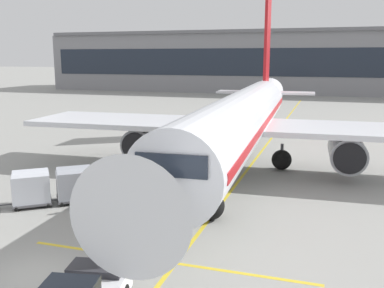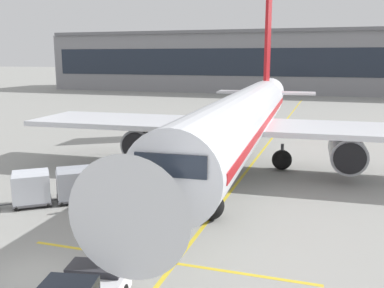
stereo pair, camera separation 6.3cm
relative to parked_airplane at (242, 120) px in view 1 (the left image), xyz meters
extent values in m
plane|color=gray|center=(-4.18, -17.67, -3.64)|extent=(600.00, 600.00, 0.00)
cylinder|color=silver|center=(0.03, -0.73, 0.10)|extent=(5.19, 31.33, 3.70)
cube|color=red|center=(0.03, -0.73, 0.10)|extent=(5.16, 30.08, 0.44)
cone|color=silver|center=(0.87, -18.16, 0.10)|extent=(3.69, 3.87, 3.52)
cone|color=silver|center=(-0.85, 17.80, 0.38)|extent=(3.43, 6.07, 3.15)
cube|color=silver|center=(-8.14, -0.34, -0.46)|extent=(15.09, 6.94, 0.36)
cylinder|color=#93969E|center=(-7.00, -0.91, -1.78)|extent=(2.49, 4.16, 2.30)
cylinder|color=black|center=(-6.90, -2.99, -1.78)|extent=(1.96, 0.21, 1.95)
cube|color=silver|center=(8.14, 0.43, -0.46)|extent=(15.09, 6.94, 0.36)
cylinder|color=#93969E|center=(7.06, -0.24, -1.78)|extent=(2.49, 4.16, 2.30)
cylinder|color=black|center=(7.16, -2.32, -1.78)|extent=(1.96, 0.21, 1.95)
cube|color=red|center=(-0.78, 16.32, 5.52)|extent=(0.46, 3.75, 9.36)
cube|color=silver|center=(-0.76, 16.03, 0.66)|extent=(10.18, 2.97, 0.20)
cube|color=#1E2633|center=(0.74, -15.57, 0.66)|extent=(2.67, 1.79, 0.82)
cylinder|color=#47474C|center=(0.48, -10.08, -2.34)|extent=(0.22, 0.22, 1.17)
sphere|color=black|center=(0.48, -10.08, -2.92)|extent=(1.43, 1.43, 1.43)
cylinder|color=#47474C|center=(-2.81, 0.69, -2.34)|extent=(0.22, 0.22, 1.17)
sphere|color=black|center=(-2.81, 0.69, -2.92)|extent=(1.43, 1.43, 1.43)
cylinder|color=#47474C|center=(2.74, 0.96, -2.34)|extent=(0.22, 0.22, 1.17)
sphere|color=black|center=(2.74, 0.96, -2.92)|extent=(1.43, 1.43, 1.43)
cube|color=gold|center=(-4.75, -7.18, -3.14)|extent=(3.75, 3.07, 0.44)
cube|color=black|center=(-5.74, -7.32, -2.57)|extent=(0.80, 0.78, 0.70)
cylinder|color=#333338|center=(-5.15, -6.99, -2.52)|extent=(0.08, 0.08, 0.80)
cube|color=gold|center=(-3.76, -6.62, -1.75)|extent=(4.56, 3.11, 2.47)
cube|color=black|center=(-3.76, -6.62, -1.66)|extent=(4.36, 2.91, 2.31)
cube|color=#333338|center=(-3.55, -7.00, -1.63)|extent=(4.09, 2.35, 2.49)
cube|color=#333338|center=(-3.98, -6.24, -1.63)|extent=(4.09, 2.35, 2.49)
cylinder|color=black|center=(-3.35, -7.23, -3.36)|extent=(0.59, 0.45, 0.56)
cylinder|color=black|center=(-4.08, -5.95, -3.36)|extent=(0.59, 0.45, 0.56)
cylinder|color=black|center=(-5.43, -8.40, -3.36)|extent=(0.59, 0.45, 0.56)
cylinder|color=black|center=(-6.15, -7.12, -3.36)|extent=(0.59, 0.45, 0.56)
cube|color=#515156|center=(-7.45, -9.67, -3.43)|extent=(2.56, 2.49, 0.12)
cylinder|color=#4C4C51|center=(-8.51, -10.50, -3.44)|extent=(0.59, 0.49, 0.07)
cube|color=#9EA3AD|center=(-7.45, -9.67, -2.62)|extent=(2.42, 2.35, 1.50)
cube|color=#9EA3AD|center=(-7.70, -9.35, -2.09)|extent=(1.97, 1.79, 0.74)
cube|color=silver|center=(-8.21, -10.27, -2.62)|extent=(0.91, 1.15, 1.38)
sphere|color=black|center=(-8.50, -9.63, -3.49)|extent=(0.30, 0.30, 0.30)
sphere|color=black|center=(-7.66, -10.70, -3.49)|extent=(0.30, 0.30, 0.30)
sphere|color=black|center=(-7.24, -8.64, -3.49)|extent=(0.30, 0.30, 0.30)
sphere|color=black|center=(-6.40, -9.71, -3.49)|extent=(0.30, 0.30, 0.30)
cube|color=#515156|center=(-9.30, -11.04, -3.43)|extent=(2.56, 2.49, 0.12)
cylinder|color=#4C4C51|center=(-10.36, -11.87, -3.44)|extent=(0.59, 0.49, 0.07)
cube|color=silver|center=(-9.30, -11.04, -2.62)|extent=(2.42, 2.35, 1.50)
cube|color=silver|center=(-9.55, -10.71, -2.09)|extent=(1.97, 1.79, 0.74)
cube|color=silver|center=(-10.06, -11.63, -2.62)|extent=(0.91, 1.15, 1.38)
sphere|color=black|center=(-10.35, -10.99, -3.49)|extent=(0.30, 0.30, 0.30)
sphere|color=black|center=(-9.51, -12.06, -3.49)|extent=(0.30, 0.30, 0.30)
sphere|color=black|center=(-9.09, -10.01, -3.49)|extent=(0.30, 0.30, 0.30)
sphere|color=black|center=(-8.25, -11.08, -3.49)|extent=(0.30, 0.30, 0.30)
cube|color=#28282D|center=(-1.12, -18.30, -2.49)|extent=(1.94, 1.29, 0.24)
cylinder|color=black|center=(-5.57, -10.57, -3.21)|extent=(0.15, 0.15, 0.86)
cylinder|color=black|center=(-5.40, -10.61, -3.21)|extent=(0.15, 0.15, 0.86)
cube|color=orange|center=(-5.49, -10.59, -2.49)|extent=(0.42, 0.31, 0.58)
cube|color=white|center=(-5.46, -10.47, -2.49)|extent=(0.34, 0.07, 0.08)
sphere|color=#9E7051|center=(-5.49, -10.59, -2.08)|extent=(0.21, 0.21, 0.21)
sphere|color=yellow|center=(-5.49, -10.59, -2.01)|extent=(0.23, 0.23, 0.23)
cylinder|color=orange|center=(-5.72, -10.55, -2.53)|extent=(0.09, 0.09, 0.56)
cylinder|color=orange|center=(-5.25, -10.63, -2.53)|extent=(0.09, 0.09, 0.56)
cylinder|color=black|center=(-3.66, -8.00, -3.21)|extent=(0.15, 0.15, 0.86)
cylinder|color=black|center=(-3.61, -7.83, -3.21)|extent=(0.15, 0.15, 0.86)
cube|color=orange|center=(-3.64, -7.92, -2.49)|extent=(0.35, 0.44, 0.58)
cube|color=white|center=(-3.75, -7.88, -2.49)|extent=(0.12, 0.33, 0.08)
sphere|color=#9E7051|center=(-3.64, -7.92, -2.08)|extent=(0.21, 0.21, 0.21)
sphere|color=yellow|center=(-3.64, -7.92, -2.01)|extent=(0.23, 0.23, 0.23)
cylinder|color=orange|center=(-3.71, -8.14, -2.53)|extent=(0.09, 0.09, 0.56)
cylinder|color=orange|center=(-3.56, -7.69, -2.53)|extent=(0.09, 0.09, 0.56)
cube|color=black|center=(-6.38, -3.68, -3.61)|extent=(0.65, 0.65, 0.05)
cone|color=orange|center=(-6.38, -3.68, -3.24)|extent=(0.52, 0.52, 0.68)
cylinder|color=white|center=(-6.38, -3.68, -3.21)|extent=(0.29, 0.29, 0.08)
cube|color=black|center=(-4.66, 0.09, -3.61)|extent=(0.55, 0.55, 0.05)
cone|color=orange|center=(-4.66, 0.09, -3.29)|extent=(0.44, 0.44, 0.58)
cylinder|color=white|center=(-4.66, 0.09, -3.27)|extent=(0.24, 0.24, 0.07)
cube|color=yellow|center=(0.43, -0.73, -3.63)|extent=(0.20, 110.00, 0.01)
cube|color=yellow|center=(0.03, -15.04, -3.63)|extent=(12.00, 0.20, 0.01)
cube|color=gray|center=(9.95, 75.28, 2.90)|extent=(140.73, 21.90, 13.08)
cube|color=#1E2633|center=(9.95, 64.29, 3.23)|extent=(136.51, 0.10, 5.89)
cube|color=slate|center=(9.95, 73.09, 9.80)|extent=(139.32, 18.61, 0.70)
camera|label=1|loc=(5.87, -29.86, 4.30)|focal=40.68mm
camera|label=2|loc=(5.93, -29.84, 4.30)|focal=40.68mm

